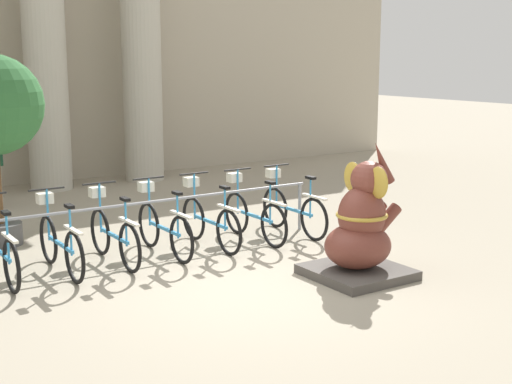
{
  "coord_description": "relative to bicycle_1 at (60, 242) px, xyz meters",
  "views": [
    {
      "loc": [
        -4.51,
        -6.99,
        2.78
      ],
      "look_at": [
        0.55,
        0.67,
        1.0
      ],
      "focal_mm": 50.0,
      "sensor_mm": 36.0,
      "label": 1
    }
  ],
  "objects": [
    {
      "name": "bicycle_3",
      "position": [
        1.49,
        0.03,
        0.0
      ],
      "size": [
        0.48,
        1.69,
        1.04
      ],
      "color": "black",
      "rests_on": "ground_plane"
    },
    {
      "name": "bike_rack",
      "position": [
        1.49,
        0.14,
        0.23
      ],
      "size": [
        5.06,
        0.05,
        0.77
      ],
      "color": "gray",
      "rests_on": "ground_plane"
    },
    {
      "name": "column_middle",
      "position": [
        1.73,
        5.79,
        2.22
      ],
      "size": [
        1.07,
        1.07,
        5.16
      ],
      "color": "#BCB7A8",
      "rests_on": "ground_plane"
    },
    {
      "name": "bicycle_2",
      "position": [
        0.74,
        0.03,
        0.0
      ],
      "size": [
        0.48,
        1.69,
        1.04
      ],
      "color": "black",
      "rests_on": "ground_plane"
    },
    {
      "name": "bicycle_6",
      "position": [
        3.72,
        -0.0,
        0.0
      ],
      "size": [
        0.48,
        1.69,
        1.04
      ],
      "color": "black",
      "rests_on": "ground_plane"
    },
    {
      "name": "bicycle_1",
      "position": [
        0.0,
        0.0,
        0.0
      ],
      "size": [
        0.48,
        1.69,
        1.04
      ],
      "color": "black",
      "rests_on": "ground_plane"
    },
    {
      "name": "bicycle_5",
      "position": [
        2.97,
        -0.01,
        0.0
      ],
      "size": [
        0.48,
        1.69,
        1.04
      ],
      "color": "black",
      "rests_on": "ground_plane"
    },
    {
      "name": "column_right",
      "position": [
        3.85,
        5.79,
        2.22
      ],
      "size": [
        1.07,
        1.07,
        5.16
      ],
      "color": "#BCB7A8",
      "rests_on": "ground_plane"
    },
    {
      "name": "ground_plane",
      "position": [
        1.73,
        -1.81,
        -0.4
      ],
      "size": [
        60.0,
        60.0,
        0.0
      ],
      "primitive_type": "plane",
      "color": "#9E937F"
    },
    {
      "name": "building_facade",
      "position": [
        1.73,
        6.79,
        2.6
      ],
      "size": [
        20.0,
        0.2,
        6.0
      ],
      "color": "#B2A893",
      "rests_on": "ground_plane"
    },
    {
      "name": "bicycle_4",
      "position": [
        2.23,
        0.03,
        0.0
      ],
      "size": [
        0.48,
        1.69,
        1.04
      ],
      "color": "black",
      "rests_on": "ground_plane"
    },
    {
      "name": "elephant_statue",
      "position": [
        3.12,
        -2.26,
        0.18
      ],
      "size": [
        1.15,
        1.15,
        1.74
      ],
      "color": "#4C4742",
      "rests_on": "ground_plane"
    }
  ]
}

